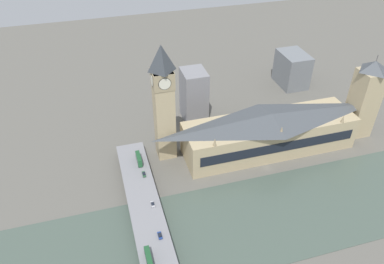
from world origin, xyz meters
The scene contains 13 objects.
ground_plane centered at (0.00, 0.00, 0.00)m, with size 600.00×600.00×0.00m, color #605E56.
river_water centered at (-35.22, 0.00, 0.15)m, with size 58.43×360.00×0.30m, color #47564C.
parliament_hall centered at (17.51, -8.00, 13.58)m, with size 29.49×109.59×27.32m.
clock_tower centered at (31.00, 56.48, 40.07)m, with size 12.57×12.57×74.66m.
victoria_tower centered at (17.57, -74.25, 26.98)m, with size 14.90×14.90×57.95m.
road_bridge centered at (-35.22, 78.59, 5.20)m, with size 148.86×16.86×6.38m.
double_decker_bus_mid centered at (20.10, 75.48, 9.13)m, with size 10.74×2.50×5.01m.
double_decker_bus_rear centered at (-49.62, 82.83, 9.18)m, with size 11.15×2.51×5.09m.
car_northbound_mid centered at (8.12, 74.75, 7.09)m, with size 4.70×1.81×1.42m.
car_northbound_tail centered at (-16.05, 74.47, 7.07)m, with size 4.08×1.76×1.38m.
car_southbound_lead centered at (-36.89, 75.10, 7.09)m, with size 4.44×1.86×1.43m.
city_block_west centered at (66.03, 27.65, 18.81)m, with size 19.84×16.31×37.63m.
city_block_center centered at (91.99, -64.29, 13.73)m, with size 28.27×20.11×27.47m.
Camera 1 is at (-152.37, 92.44, 154.20)m, focal length 35.00 mm.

